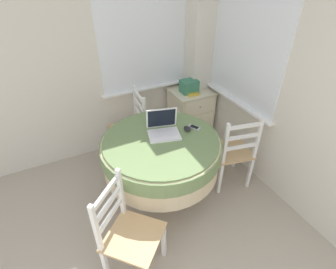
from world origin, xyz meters
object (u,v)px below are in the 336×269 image
Objects in this scene: dining_chair_near_right_window at (233,152)px; storage_box at (189,86)px; round_dining_table at (161,153)px; cell_phone at (194,127)px; computer_mouse at (187,129)px; corner_cabinet at (190,114)px; book_on_cabinet at (191,92)px; dining_chair_camera_near at (128,234)px; laptop at (163,129)px; dining_chair_near_back_window at (131,128)px.

dining_chair_near_right_window is 4.28× the size of storage_box.
cell_phone is (0.38, 0.03, 0.16)m from round_dining_table.
cell_phone is at bearing 8.97° from computer_mouse.
corner_cabinet is 3.37× the size of book_on_cabinet.
storage_box is (0.43, 0.83, 0.02)m from cell_phone.
storage_box is at bearing 46.51° from dining_chair_camera_near.
cell_phone is 0.15× the size of dining_chair_near_right_window.
laptop is at bearing 164.06° from computer_mouse.
storage_box is at bearing 4.29° from dining_chair_near_back_window.
book_on_cabinet is (0.75, 0.74, -0.10)m from laptop.
cell_phone is (0.32, -0.05, -0.04)m from laptop.
dining_chair_camera_near reaches higher than round_dining_table.
dining_chair_near_right_window is at bearing -9.49° from round_dining_table.
cell_phone reaches higher than book_on_cabinet.
dining_chair_near_right_window is at bearing -91.08° from storage_box.
cell_phone is 1.18m from dining_chair_camera_near.
dining_chair_near_right_window is at bearing 18.31° from dining_chair_camera_near.
laptop is 1.06m from book_on_cabinet.
dining_chair_near_back_window is at bearing -178.25° from book_on_cabinet.
corner_cabinet is at bearing 18.48° from storage_box.
laptop reaches higher than computer_mouse.
laptop is 0.49× the size of corner_cabinet.
book_on_cabinet is (0.43, 0.79, -0.05)m from cell_phone.
cell_phone is 0.90m from book_on_cabinet.
cell_phone is 1.06m from corner_cabinet.
round_dining_table is 1.26× the size of dining_chair_camera_near.
computer_mouse is 0.99m from storage_box.
book_on_cabinet is (0.02, 0.96, 0.29)m from dining_chair_near_right_window.
corner_cabinet is 0.44m from storage_box.
book_on_cabinet is (1.37, 1.41, 0.29)m from dining_chair_camera_near.
book_on_cabinet is at bearing 45.36° from round_dining_table.
cell_phone is at bearing 157.92° from dining_chair_near_right_window.
computer_mouse is 0.13× the size of corner_cabinet.
dining_chair_near_right_window is at bearing -48.33° from dining_chair_near_back_window.
dining_chair_camera_near is (-0.85, -0.60, -0.36)m from computer_mouse.
dining_chair_near_back_window is 0.91m from corner_cabinet.
round_dining_table is 1.26× the size of dining_chair_near_back_window.
dining_chair_camera_near is (-0.62, -0.66, -0.39)m from laptop.
round_dining_table is at bearing 170.51° from dining_chair_near_right_window.
dining_chair_camera_near is at bearing -133.90° from round_dining_table.
laptop is 0.24m from computer_mouse.
storage_box is at bearing 96.53° from book_on_cabinet.
book_on_cabinet is at bearing 61.47° from cell_phone.
dining_chair_near_right_window is at bearing -22.08° from cell_phone.
dining_chair_camera_near is at bearing -146.98° from cell_phone.
dining_chair_near_right_window and dining_chair_camera_near have the same top height.
storage_box is at bearing 62.80° from cell_phone.
dining_chair_near_right_window is 1.00m from book_on_cabinet.
dining_chair_camera_near is at bearing -110.66° from dining_chair_near_back_window.
storage_box is at bearing 88.92° from dining_chair_near_right_window.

